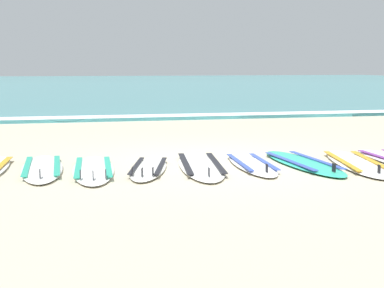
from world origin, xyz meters
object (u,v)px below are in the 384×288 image
Objects in this scene: surfboard_2 at (93,169)px; surfboard_6 at (303,163)px; surfboard_3 at (149,168)px; surfboard_4 at (201,165)px; surfboard_5 at (252,164)px; surfboard_7 at (356,163)px; surfboard_1 at (42,168)px.

surfboard_6 is (3.17, -0.15, -0.00)m from surfboard_2.
surfboard_3 and surfboard_4 have the same top height.
surfboard_2 is 0.91× the size of surfboard_4.
surfboard_4 is 1.22× the size of surfboard_5.
surfboard_2 and surfboard_6 have the same top height.
surfboard_7 is at bearing -7.44° from surfboard_4.
surfboard_3 and surfboard_5 have the same top height.
surfboard_6 and surfboard_7 have the same top height.
surfboard_2 is 1.17× the size of surfboard_3.
surfboard_2 is 3.17m from surfboard_6.
surfboard_7 is (0.80, -0.19, -0.00)m from surfboard_6.
surfboard_1 is 1.15× the size of surfboard_3.
surfboard_3 is (0.79, -0.10, 0.00)m from surfboard_2.
surfboard_1 is 2.32m from surfboard_4.
surfboard_3 is 1.57m from surfboard_5.
surfboard_7 is at bearing -8.68° from surfboard_5.
surfboard_3 is 0.83× the size of surfboard_6.
surfboard_6 is at bearing -3.69° from surfboard_5.
surfboard_2 and surfboard_5 have the same top height.
surfboard_3 is 2.38m from surfboard_6.
surfboard_6 is at bearing -1.27° from surfboard_3.
surfboard_2 is 3.98m from surfboard_7.
surfboard_5 is at bearing -6.61° from surfboard_1.
surfboard_2 is at bearing -19.67° from surfboard_1.
surfboard_4 is (2.31, -0.29, -0.00)m from surfboard_1.
surfboard_5 and surfboard_6 have the same top height.
surfboard_3 and surfboard_6 have the same top height.
surfboard_1 is at bearing 172.68° from surfboard_7.
surfboard_2 and surfboard_7 have the same top height.
surfboard_1 is 1.55m from surfboard_3.
surfboard_3 is at bearing -13.27° from surfboard_1.
surfboard_3 is at bearing -175.33° from surfboard_4.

